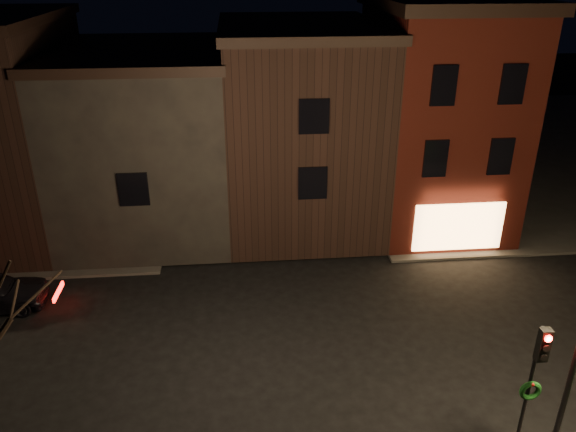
% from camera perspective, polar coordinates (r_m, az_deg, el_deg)
% --- Properties ---
extents(ground, '(120.00, 120.00, 0.00)m').
position_cam_1_polar(ground, '(20.08, 0.12, -12.55)').
color(ground, black).
rests_on(ground, ground).
extents(sidewalk_far_right, '(30.00, 30.00, 0.12)m').
position_cam_1_polar(sidewalk_far_right, '(43.57, 24.64, 6.41)').
color(sidewalk_far_right, '#2D2B28').
rests_on(sidewalk_far_right, ground).
extents(corner_building, '(6.50, 8.50, 10.50)m').
position_cam_1_polar(corner_building, '(27.92, 14.97, 9.95)').
color(corner_building, '#4A130D').
rests_on(corner_building, ground).
extents(row_building_a, '(7.30, 10.30, 9.40)m').
position_cam_1_polar(row_building_a, '(27.55, 1.13, 9.36)').
color(row_building_a, black).
rests_on(row_building_a, ground).
extents(row_building_b, '(7.80, 10.30, 8.40)m').
position_cam_1_polar(row_building_b, '(27.83, -14.01, 7.71)').
color(row_building_b, black).
rests_on(row_building_b, ground).
extents(traffic_signal, '(0.58, 0.38, 4.05)m').
position_cam_1_polar(traffic_signal, '(15.71, 23.79, -14.37)').
color(traffic_signal, black).
rests_on(traffic_signal, sidewalk_near_right).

